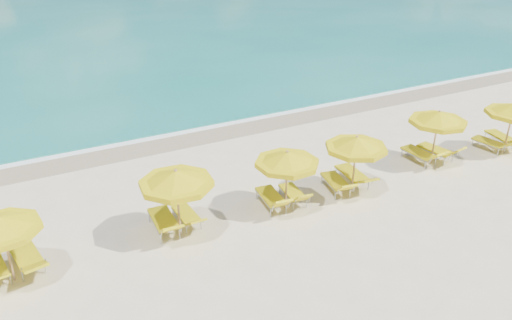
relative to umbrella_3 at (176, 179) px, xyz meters
name	(u,v)px	position (x,y,z in m)	size (l,w,h in m)	color
ground_plane	(276,208)	(3.46, -0.04, -1.98)	(120.00, 120.00, 0.00)	beige
ocean	(62,7)	(3.46, 47.96, -1.98)	(120.00, 80.00, 0.30)	#136E62
wet_sand_band	(197,134)	(3.46, 7.36, -1.98)	(120.00, 2.60, 0.01)	tan
foam_line	(191,128)	(3.46, 8.16, -1.98)	(120.00, 1.20, 0.03)	white
whitecap_near	(35,94)	(-2.54, 16.96, -1.98)	(14.00, 0.36, 0.05)	white
whitecap_far	(214,43)	(11.46, 23.96, -1.98)	(18.00, 0.30, 0.05)	white
umbrella_2	(0,225)	(-4.80, 0.04, -0.19)	(2.55, 2.55, 2.10)	tan
umbrella_3	(176,179)	(0.00, 0.00, 0.00)	(2.87, 2.87, 2.32)	tan
umbrella_4	(287,159)	(3.75, -0.19, -0.11)	(2.76, 2.76, 2.19)	tan
umbrella_5	(356,144)	(6.48, -0.31, -0.08)	(2.38, 2.38, 2.22)	tan
umbrella_6	(438,118)	(10.79, 0.09, -0.04)	(2.57, 2.57, 2.28)	tan
lounger_2_right	(27,260)	(-4.41, 0.49, -1.74)	(1.02, 2.16, 0.75)	#A5A8AD
lounger_3_left	(164,225)	(-0.38, 0.40, -1.73)	(0.75, 2.05, 0.89)	#A5A8AD
lounger_3_right	(187,218)	(0.41, 0.46, -1.77)	(0.64, 1.75, 0.71)	#A5A8AD
lounger_4_left	(272,201)	(3.35, 0.09, -1.74)	(0.83, 1.94, 0.89)	#A5A8AD
lounger_4_right	(293,196)	(4.20, 0.07, -1.77)	(0.75, 1.72, 0.79)	#A5A8AD
lounger_5_left	(336,186)	(5.97, -0.02, -1.74)	(0.98, 1.97, 0.85)	#A5A8AD
lounger_5_right	(353,178)	(6.85, 0.16, -1.73)	(0.85, 2.10, 0.79)	#A5A8AD
lounger_6_left	(419,157)	(10.40, 0.38, -1.74)	(0.72, 1.94, 0.88)	#A5A8AD
lounger_6_right	(436,154)	(11.23, 0.28, -1.74)	(0.92, 1.97, 0.90)	#A5A8AD
lounger_7_left	(489,145)	(13.92, -0.13, -1.76)	(0.87, 1.86, 0.75)	#A5A8AD
lounger_7_right	(501,140)	(14.84, 0.04, -1.75)	(0.95, 1.98, 0.72)	#A5A8AD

